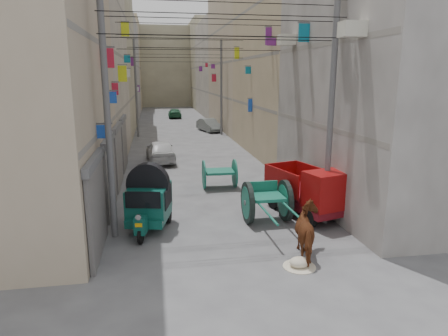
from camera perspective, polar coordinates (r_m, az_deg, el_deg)
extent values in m
cube|color=gray|center=(14.77, -17.36, 5.19)|extent=(0.25, 9.80, 0.18)
cube|color=gray|center=(14.69, -18.18, 16.85)|extent=(0.25, 9.80, 0.18)
cube|color=#B2A998|center=(26.19, -23.44, 14.05)|extent=(8.00, 12.00, 12.00)
cube|color=gray|center=(25.66, -14.33, 8.47)|extent=(0.25, 11.76, 0.18)
cube|color=gray|center=(25.62, -14.72, 15.17)|extent=(0.25, 11.76, 0.18)
cube|color=gray|center=(25.93, -15.13, 21.79)|extent=(0.25, 11.76, 0.18)
cube|color=#ABA487|center=(39.01, -19.14, 15.19)|extent=(8.00, 14.00, 14.00)
cube|color=gray|center=(38.62, -12.95, 9.94)|extent=(0.25, 13.72, 0.18)
cube|color=gray|center=(38.59, -13.18, 14.39)|extent=(0.25, 13.72, 0.18)
cube|color=gray|center=(38.79, -13.42, 18.82)|extent=(0.25, 13.72, 0.18)
cube|color=#A29D98|center=(52.85, -16.68, 13.41)|extent=(8.00, 14.00, 11.80)
cube|color=gray|center=(52.59, -12.22, 10.71)|extent=(0.25, 13.72, 0.18)
cube|color=gray|center=(52.57, -12.38, 13.98)|extent=(0.25, 13.72, 0.18)
cube|color=gray|center=(52.72, -12.54, 17.24)|extent=(0.25, 13.72, 0.18)
cube|color=tan|center=(65.80, -15.44, 14.05)|extent=(8.00, 12.00, 13.50)
cube|color=gray|center=(65.58, -11.81, 11.14)|extent=(0.25, 11.76, 0.18)
cube|color=gray|center=(65.56, -11.94, 13.75)|extent=(0.25, 11.76, 0.18)
cube|color=gray|center=(65.68, -12.07, 16.37)|extent=(0.25, 11.76, 0.18)
cube|color=#A29D98|center=(17.81, 26.23, 16.38)|extent=(8.00, 10.00, 13.00)
cube|color=gray|center=(15.95, 13.59, 5.96)|extent=(0.25, 9.80, 0.18)
cube|color=gray|center=(15.88, 14.19, 16.76)|extent=(0.25, 9.80, 0.18)
cube|color=tan|center=(27.51, 12.27, 14.70)|extent=(8.00, 12.00, 12.00)
cube|color=gray|center=(26.36, 4.04, 8.95)|extent=(0.25, 11.76, 0.18)
cube|color=gray|center=(26.32, 4.15, 15.48)|extent=(0.25, 11.76, 0.18)
cube|color=gray|center=(26.62, 4.26, 21.94)|extent=(0.25, 11.76, 0.18)
cube|color=tan|center=(39.90, 5.10, 15.77)|extent=(8.00, 14.00, 14.00)
cube|color=gray|center=(39.08, -0.60, 10.30)|extent=(0.25, 13.72, 0.18)
cube|color=gray|center=(39.06, -0.62, 14.70)|extent=(0.25, 13.72, 0.18)
cube|color=gray|center=(39.26, -0.63, 19.08)|extent=(0.25, 13.72, 0.18)
cube|color=#B2A998|center=(53.51, 1.11, 13.93)|extent=(8.00, 14.00, 11.80)
cube|color=gray|center=(52.94, -3.11, 11.00)|extent=(0.25, 13.72, 0.18)
cube|color=gray|center=(52.92, -3.15, 14.24)|extent=(0.25, 13.72, 0.18)
cube|color=gray|center=(53.07, -3.19, 17.48)|extent=(0.25, 13.72, 0.18)
cube|color=#ABA487|center=(66.34, -1.10, 14.49)|extent=(8.00, 12.00, 13.50)
cube|color=gray|center=(65.86, -4.49, 11.37)|extent=(0.25, 11.76, 0.18)
cube|color=gray|center=(65.84, -4.54, 13.98)|extent=(0.25, 11.76, 0.18)
cube|color=gray|center=(65.96, -4.59, 16.59)|extent=(0.25, 11.76, 0.18)
cube|color=#ABA487|center=(72.57, -8.43, 14.03)|extent=(22.00, 10.00, 13.00)
cube|color=#4E4E53|center=(12.06, -17.67, -5.79)|extent=(0.12, 3.00, 2.60)
cube|color=#565659|center=(11.68, -18.05, 0.96)|extent=(0.18, 3.20, 0.25)
cube|color=#4E4E53|center=(15.58, -15.94, -1.45)|extent=(0.12, 3.00, 2.60)
cube|color=#565659|center=(15.30, -16.20, 3.82)|extent=(0.18, 3.20, 0.25)
cube|color=#4E4E53|center=(19.18, -14.85, 1.28)|extent=(0.12, 3.00, 2.60)
cube|color=#565659|center=(18.94, -15.05, 5.57)|extent=(0.18, 3.20, 0.25)
cube|color=#4E4E53|center=(22.90, -14.10, 3.18)|extent=(0.12, 3.00, 2.60)
cube|color=#565659|center=(22.71, -14.25, 6.79)|extent=(0.18, 3.20, 0.25)
cube|color=#73227F|center=(41.25, -1.58, 14.30)|extent=(0.38, 0.08, 0.41)
cube|color=#73227F|center=(48.18, -12.12, 11.04)|extent=(0.27, 0.08, 0.71)
cube|color=blue|center=(13.16, -16.77, 5.01)|extent=(0.44, 0.08, 0.42)
cube|color=#CCDA18|center=(22.38, -14.31, 12.92)|extent=(0.45, 0.08, 0.84)
cube|color=#73227F|center=(51.76, -3.36, 13.95)|extent=(0.41, 0.08, 0.59)
cube|color=blue|center=(16.39, -15.76, 9.68)|extent=(0.38, 0.08, 0.44)
cube|color=red|center=(40.51, -1.45, 12.73)|extent=(0.43, 0.08, 0.72)
cube|color=red|center=(46.55, -2.51, 14.48)|extent=(0.28, 0.08, 0.44)
cube|color=#CCDA18|center=(26.72, -13.95, 18.67)|extent=(0.48, 0.08, 0.84)
cube|color=silver|center=(44.65, -12.25, 10.95)|extent=(0.31, 0.08, 0.44)
cube|color=#0D7592|center=(26.25, 3.46, 13.77)|extent=(0.35, 0.08, 0.45)
cube|color=#CCDA18|center=(29.83, 1.84, 16.07)|extent=(0.34, 0.08, 0.79)
cube|color=red|center=(18.63, -15.30, 10.84)|extent=(0.28, 0.08, 0.52)
cube|color=#73227F|center=(36.20, -12.96, 14.61)|extent=(0.28, 0.08, 0.74)
cube|color=blue|center=(25.83, 3.76, 8.92)|extent=(0.26, 0.08, 0.80)
cube|color=silver|center=(17.08, 11.41, 18.26)|extent=(0.34, 0.08, 0.55)
cube|color=red|center=(15.17, -16.36, 14.84)|extent=(0.47, 0.08, 0.67)
cube|color=#0D7592|center=(27.74, -13.68, 14.90)|extent=(0.40, 0.08, 0.47)
cube|color=silver|center=(28.24, -13.60, 13.04)|extent=(0.32, 0.08, 0.55)
cube|color=#73227F|center=(21.19, 6.78, 17.45)|extent=(0.47, 0.08, 0.35)
cube|color=#73227F|center=(22.04, 6.36, 18.19)|extent=(0.32, 0.08, 0.89)
cube|color=#0D7592|center=(16.99, 11.35, 18.41)|extent=(0.44, 0.08, 0.69)
cube|color=silver|center=(12.83, -18.12, 3.13)|extent=(0.10, 3.20, 0.80)
cube|color=red|center=(21.70, -14.89, 7.15)|extent=(0.10, 3.20, 0.80)
cube|color=#C16A16|center=(33.64, -13.23, 9.18)|extent=(0.10, 3.20, 0.80)
cube|color=#C16A16|center=(45.61, -12.44, 10.14)|extent=(0.10, 3.20, 0.80)
cube|color=#C16A16|center=(14.16, 16.52, 4.12)|extent=(0.10, 3.20, 0.80)
cube|color=#73227F|center=(22.51, 6.34, 7.70)|extent=(0.10, 3.20, 0.80)
cube|color=#C16A16|center=(34.17, 0.67, 9.57)|extent=(0.10, 3.20, 0.80)
cube|color=#73227F|center=(46.00, -2.12, 10.45)|extent=(0.10, 3.20, 0.80)
cube|color=beige|center=(13.00, 17.86, 18.34)|extent=(0.70, 0.55, 0.45)
cube|color=beige|center=(18.54, 8.95, 17.64)|extent=(0.70, 0.55, 0.45)
cylinder|color=#565659|center=(12.65, -16.36, 7.69)|extent=(0.20, 0.20, 8.00)
cylinder|color=#565659|center=(13.85, 15.06, 8.19)|extent=(0.20, 0.20, 8.00)
cylinder|color=#565659|center=(34.57, -12.46, 10.97)|extent=(0.20, 0.20, 8.00)
cylinder|color=#565659|center=(35.03, -0.38, 11.29)|extent=(0.20, 0.20, 8.00)
cylinder|color=black|center=(12.28, 0.50, 18.35)|extent=(7.40, 0.02, 0.02)
cylinder|color=black|center=(12.35, 0.50, 21.12)|extent=(7.40, 0.02, 0.02)
cylinder|color=black|center=(13.26, -0.32, 17.95)|extent=(7.40, 0.02, 0.02)
cylinder|color=black|center=(13.32, -0.33, 20.52)|extent=(7.40, 0.02, 0.02)
cylinder|color=black|center=(13.40, -0.33, 22.64)|extent=(7.40, 0.02, 0.02)
cylinder|color=black|center=(18.69, -3.26, 16.50)|extent=(7.40, 0.02, 0.02)
cylinder|color=black|center=(18.74, -3.28, 18.33)|extent=(7.40, 0.02, 0.02)
cylinder|color=black|center=(18.79, -3.30, 19.85)|extent=(7.40, 0.02, 0.02)
cylinder|color=black|center=(26.64, -5.36, 15.42)|extent=(7.40, 0.02, 0.02)
cylinder|color=black|center=(26.67, -5.38, 16.71)|extent=(7.40, 0.02, 0.02)
cylinder|color=black|center=(26.71, -5.41, 17.78)|extent=(7.40, 0.02, 0.02)
cylinder|color=black|center=(34.61, -6.48, 14.83)|extent=(7.40, 0.02, 0.02)
cylinder|color=black|center=(34.64, -6.50, 15.83)|extent=(7.40, 0.02, 0.02)
cylinder|color=black|center=(34.67, -6.53, 16.65)|extent=(7.40, 0.02, 0.02)
cylinder|color=black|center=(12.71, -11.81, -9.40)|extent=(0.23, 0.56, 0.54)
cylinder|color=black|center=(14.51, -12.11, -6.55)|extent=(0.23, 0.56, 0.54)
cylinder|color=black|center=(14.28, -7.92, -6.69)|extent=(0.23, 0.56, 0.54)
cube|color=#0C473D|center=(13.79, -10.58, -6.67)|extent=(1.58, 2.07, 0.27)
cube|color=#0C473D|center=(12.64, -11.82, -8.01)|extent=(0.43, 0.50, 0.54)
cylinder|color=silver|center=(12.32, -12.15, -6.90)|extent=(0.18, 0.08, 0.18)
cube|color=#DBA00C|center=(12.39, -12.11, -7.99)|extent=(0.22, 0.07, 0.12)
cube|color=#0C473D|center=(13.66, -10.63, -4.41)|extent=(1.59, 1.89, 0.92)
cube|color=black|center=(12.80, -11.51, -4.50)|extent=(1.11, 0.30, 0.54)
cube|color=black|center=(13.79, -13.25, -3.95)|extent=(0.29, 1.15, 0.63)
cube|color=black|center=(13.50, -7.98, -4.08)|extent=(0.29, 1.15, 0.63)
cube|color=silver|center=(13.01, -11.40, -7.60)|extent=(1.20, 0.31, 0.06)
cylinder|color=black|center=(14.03, 3.41, -4.96)|extent=(0.18, 1.48, 1.47)
cylinder|color=#16634E|center=(14.03, 3.41, -4.96)|extent=(0.20, 1.15, 1.15)
cylinder|color=#565659|center=(14.03, 3.41, -4.96)|extent=(0.23, 0.19, 0.19)
cylinder|color=black|center=(14.41, 8.70, -4.59)|extent=(0.18, 1.48, 1.47)
cylinder|color=#16634E|center=(14.41, 8.70, -4.59)|extent=(0.20, 1.15, 1.15)
cylinder|color=#565659|center=(14.41, 8.70, -4.59)|extent=(0.23, 0.19, 0.19)
cylinder|color=#565659|center=(14.20, 6.09, -4.78)|extent=(1.42, 0.11, 0.08)
cube|color=#16634E|center=(14.15, 6.11, -4.05)|extent=(1.12, 1.17, 0.11)
cube|color=#16634E|center=(14.56, 5.53, -2.58)|extent=(1.11, 0.10, 0.37)
cylinder|color=#16634E|center=(12.86, 6.00, -6.20)|extent=(0.11, 2.42, 0.07)
cylinder|color=#16634E|center=(13.12, 9.54, -5.92)|extent=(0.11, 2.42, 0.07)
cylinder|color=black|center=(14.00, 12.10, -7.02)|extent=(0.36, 0.69, 0.67)
cylinder|color=black|center=(15.70, 7.12, -4.61)|extent=(0.36, 0.69, 0.67)
cylinder|color=black|center=(14.81, 16.14, -6.13)|extent=(0.36, 0.69, 0.67)
cylinder|color=black|center=(16.43, 10.97, -3.95)|extent=(0.36, 0.69, 0.67)
cube|color=#600D16|center=(15.14, 11.53, -4.56)|extent=(2.33, 3.61, 0.35)
cube|color=maroon|center=(14.08, 14.52, -3.06)|extent=(1.70, 1.42, 1.26)
cube|color=black|center=(13.71, 15.82, -3.13)|extent=(1.28, 0.42, 0.56)
cube|color=#600D16|center=(15.48, 10.33, -3.06)|extent=(2.07, 2.55, 0.12)
cube|color=maroon|center=(14.96, 8.12, -1.83)|extent=(0.67, 2.15, 0.86)
cube|color=maroon|center=(15.81, 12.55, -1.20)|extent=(0.67, 2.15, 0.86)
cube|color=maroon|center=(16.23, 8.13, -0.64)|extent=(1.47, 0.48, 0.86)
cylinder|color=#16634E|center=(18.24, -2.89, -0.94)|extent=(0.10, 1.33, 1.33)
cylinder|color=#16634E|center=(18.44, 1.53, -0.78)|extent=(0.10, 1.33, 1.33)
cube|color=#16634E|center=(18.30, -0.67, -0.49)|extent=(1.30, 1.15, 0.10)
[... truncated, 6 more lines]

